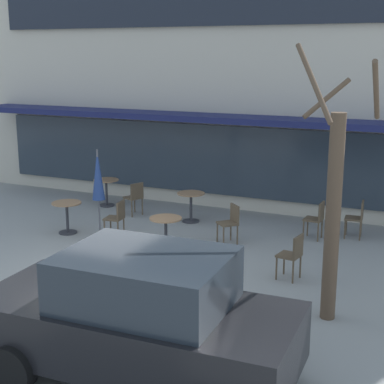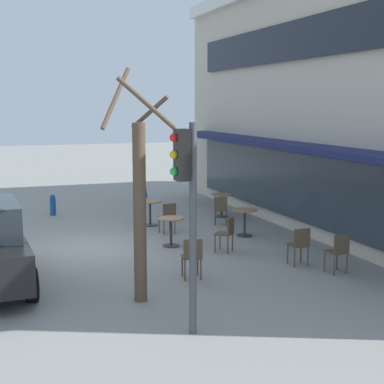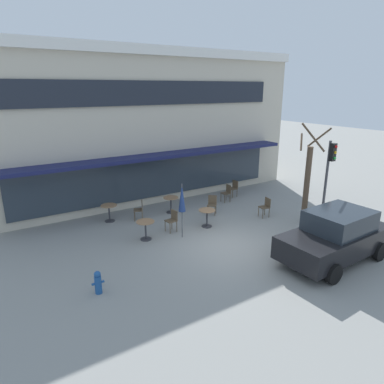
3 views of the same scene
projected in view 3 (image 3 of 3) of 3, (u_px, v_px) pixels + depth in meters
ground_plane at (230, 247)px, 12.75m from camera, size 80.00×80.00×0.00m
building_facade at (124, 122)px, 19.68m from camera, size 17.17×9.10×7.56m
cafe_table_near_wall at (146, 227)px, 13.21m from camera, size 0.70×0.70×0.76m
cafe_table_streetside at (171, 202)px, 16.08m from camera, size 0.70×0.70×0.76m
cafe_table_by_tree at (207, 215)px, 14.45m from camera, size 0.70×0.70×0.76m
cafe_table_mid_patio at (109, 210)px, 15.02m from camera, size 0.70×0.70×0.76m
patio_umbrella_green_folded at (182, 198)px, 13.08m from camera, size 0.28×0.28×2.20m
cafe_chair_0 at (140, 209)px, 15.21m from camera, size 0.53×0.53×0.89m
cafe_chair_1 at (172, 219)px, 14.00m from camera, size 0.45×0.45×0.89m
cafe_chair_2 at (227, 192)px, 17.64m from camera, size 0.42×0.42×0.89m
cafe_chair_3 at (212, 203)px, 15.89m from camera, size 0.57×0.57×0.89m
cafe_chair_4 at (266, 206)px, 15.56m from camera, size 0.46×0.46×0.89m
cafe_chair_5 at (234, 187)px, 18.45m from camera, size 0.43×0.43×0.89m
parked_sedan at (336, 236)px, 11.55m from camera, size 4.26×2.12×1.76m
street_tree at (307, 181)px, 14.54m from camera, size 1.29×1.30×4.36m
traffic_light_pole at (330, 165)px, 15.59m from camera, size 0.26×0.44×3.40m
fire_hydrant at (98, 282)px, 9.78m from camera, size 0.36×0.20×0.71m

